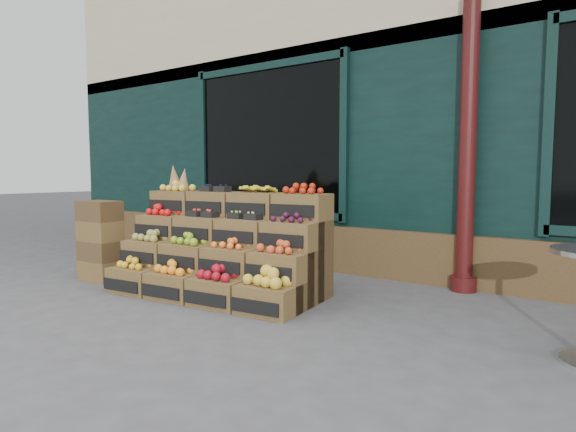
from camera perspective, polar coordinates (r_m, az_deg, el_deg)
The scene contains 5 objects.
ground at distance 4.40m, azimuth -3.21°, elevation -11.90°, with size 60.00×60.00×0.00m, color #464649.
shop_facade at distance 8.87m, azimuth 18.21°, elevation 12.01°, with size 12.00×6.24×4.80m.
crate_display at distance 5.23m, azimuth -7.76°, elevation -4.41°, with size 2.32×1.30×1.39m.
spare_crates at distance 6.20m, azimuth -21.35°, elevation -2.74°, with size 0.50×0.36×0.96m.
shopkeeper at distance 7.18m, azimuth 3.44°, elevation 2.07°, with size 0.66×0.44×1.82m, color #164D24.
Camera 1 is at (2.62, -3.29, 1.28)m, focal length 30.00 mm.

